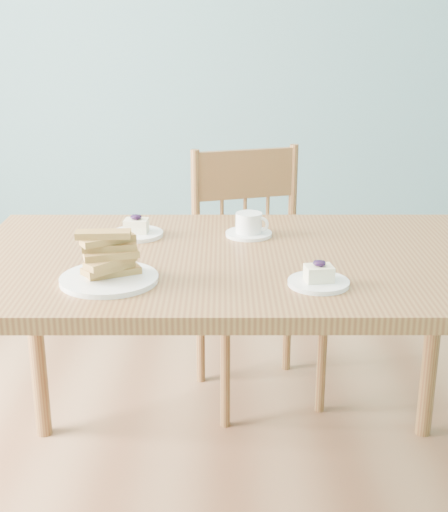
# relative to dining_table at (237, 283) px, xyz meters

# --- Properties ---
(room) EXTENTS (5.01, 5.01, 2.71)m
(room) POSITION_rel_dining_table_xyz_m (-0.21, -0.09, 0.62)
(room) COLOR #976A46
(room) RESTS_ON ground
(dining_table) EXTENTS (1.53, 0.88, 0.81)m
(dining_table) POSITION_rel_dining_table_xyz_m (0.00, 0.00, 0.00)
(dining_table) COLOR olive
(dining_table) RESTS_ON ground
(dining_chair) EXTENTS (0.55, 0.53, 0.98)m
(dining_chair) POSITION_rel_dining_table_xyz_m (0.09, 0.69, -0.24)
(dining_chair) COLOR olive
(dining_chair) RESTS_ON ground
(cheesecake_plate_near) EXTENTS (0.16, 0.16, 0.07)m
(cheesecake_plate_near) POSITION_rel_dining_table_xyz_m (0.20, -0.23, 0.10)
(cheesecake_plate_near) COLOR white
(cheesecake_plate_near) RESTS_ON dining_table
(cheesecake_plate_far) EXTENTS (0.16, 0.16, 0.07)m
(cheesecake_plate_far) POSITION_rel_dining_table_xyz_m (-0.31, 0.19, 0.10)
(cheesecake_plate_far) COLOR white
(cheesecake_plate_far) RESTS_ON dining_table
(coffee_cup) EXTENTS (0.14, 0.14, 0.07)m
(coffee_cup) POSITION_rel_dining_table_xyz_m (0.04, 0.19, 0.11)
(coffee_cup) COLOR white
(coffee_cup) RESTS_ON dining_table
(biscotti_plate) EXTENTS (0.25, 0.25, 0.13)m
(biscotti_plate) POSITION_rel_dining_table_xyz_m (-0.33, -0.21, 0.13)
(biscotti_plate) COLOR white
(biscotti_plate) RESTS_ON dining_table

